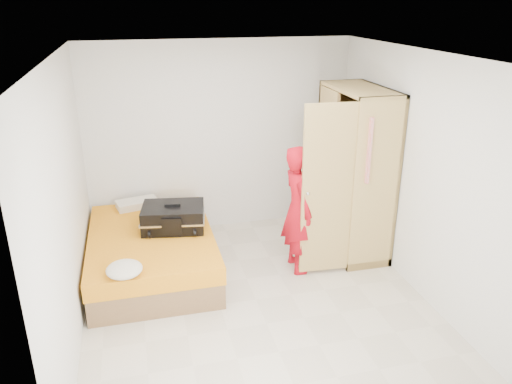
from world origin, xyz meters
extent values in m
plane|color=beige|center=(0.00, 0.00, 0.00)|extent=(4.00, 4.00, 0.00)
plane|color=white|center=(0.00, 0.00, 2.60)|extent=(4.00, 4.00, 0.00)
cube|color=white|center=(0.00, 2.00, 1.30)|extent=(3.60, 0.02, 2.60)
cube|color=white|center=(0.00, -2.00, 1.30)|extent=(3.60, 0.02, 2.60)
cube|color=white|center=(-1.80, 0.00, 1.30)|extent=(0.02, 4.00, 2.60)
cube|color=white|center=(1.80, 0.00, 1.30)|extent=(0.02, 4.00, 2.60)
cube|color=brown|center=(-1.05, 0.90, 0.15)|extent=(1.40, 2.00, 0.30)
cube|color=orange|center=(-1.05, 0.90, 0.40)|extent=(1.42, 2.02, 0.20)
cube|color=tan|center=(1.77, 0.90, 1.05)|extent=(0.04, 1.20, 2.10)
cube|color=tan|center=(1.50, 0.32, 1.05)|extent=(0.58, 0.04, 2.10)
cube|color=tan|center=(1.50, 1.48, 1.05)|extent=(0.58, 0.04, 2.10)
cube|color=tan|center=(1.50, 0.90, 2.08)|extent=(0.58, 1.20, 0.04)
cube|color=#A27A45|center=(1.50, 0.90, 0.05)|extent=(0.58, 1.20, 0.10)
cube|color=tan|center=(1.23, 1.20, 1.05)|extent=(0.04, 0.59, 2.00)
cube|color=tan|center=(0.92, 0.36, 1.05)|extent=(0.59, 0.07, 2.00)
cylinder|color=#B2B2B7|center=(1.50, 0.90, 1.92)|extent=(0.02, 1.10, 0.02)
imported|color=#B70B13|center=(0.65, 0.56, 0.77)|extent=(0.38, 0.57, 1.54)
cube|color=black|center=(-0.77, 0.98, 0.64)|extent=(0.79, 0.62, 0.29)
cube|color=black|center=(-0.77, 0.98, 0.80)|extent=(0.19, 0.08, 0.03)
ellipsoid|color=white|center=(-1.35, 0.00, 0.57)|extent=(0.36, 0.36, 0.14)
cube|color=white|center=(-1.18, 1.75, 0.55)|extent=(0.57, 0.38, 0.09)
camera|label=1|loc=(-1.12, -4.51, 3.09)|focal=35.00mm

